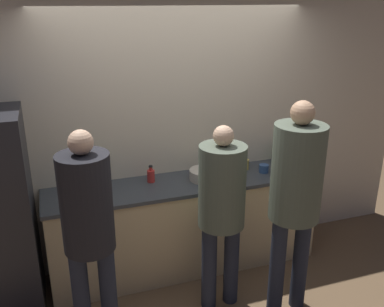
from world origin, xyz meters
TOP-DOWN VIEW (x-y plane):
  - ground_plane at (0.00, 0.00)m, footprint 14.00×14.00m
  - wall_back at (0.00, 0.63)m, footprint 5.20×0.06m
  - counter at (0.00, 0.34)m, footprint 2.63×0.61m
  - person_left at (-0.97, -0.39)m, footprint 0.37×0.37m
  - person_center at (0.10, -0.31)m, footprint 0.38×0.38m
  - person_right at (0.63, -0.56)m, footprint 0.41×0.41m
  - fruit_bowl at (0.20, 0.32)m, footprint 0.30×0.30m
  - utensil_crock at (1.10, 0.38)m, footprint 0.13×0.13m
  - bottle_red at (-0.31, 0.43)m, footprint 0.07×0.07m
  - bottle_amber at (0.51, 0.26)m, footprint 0.08×0.08m
  - bottle_green at (1.07, 0.54)m, footprint 0.05×0.05m
  - cup_blue at (0.81, 0.30)m, footprint 0.10×0.10m
  - cup_yellow at (0.67, 0.43)m, footprint 0.08×0.08m
  - potted_plant at (-0.84, 0.53)m, footprint 0.18×0.18m

SIDE VIEW (x-z plane):
  - ground_plane at x=0.00m, z-range 0.00..0.00m
  - counter at x=0.00m, z-range 0.00..0.93m
  - cup_blue at x=0.81m, z-range 0.92..1.00m
  - fruit_bowl at x=0.20m, z-range 0.91..1.04m
  - cup_yellow at x=0.67m, z-range 0.92..1.03m
  - bottle_amber at x=0.51m, z-range 0.91..1.06m
  - bottle_red at x=-0.31m, z-range 0.91..1.07m
  - utensil_crock at x=1.10m, z-range 0.85..1.15m
  - person_center at x=0.10m, z-range 0.18..1.82m
  - bottle_green at x=1.07m, z-range 0.90..1.11m
  - person_left at x=-0.97m, z-range 0.18..1.92m
  - potted_plant at x=-0.84m, z-range 0.94..1.21m
  - person_right at x=0.63m, z-range 0.22..2.07m
  - wall_back at x=0.00m, z-range 0.00..2.60m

